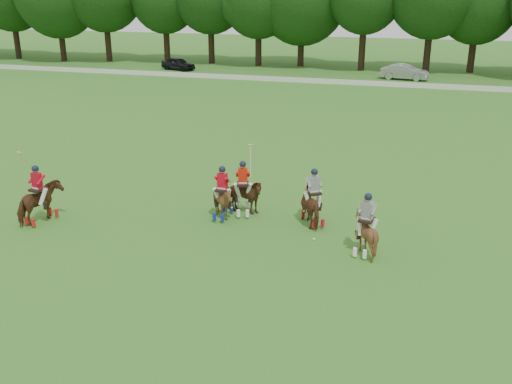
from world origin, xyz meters
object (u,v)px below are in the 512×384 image
(car_left, at_px, (178,64))
(polo_red_b, at_px, (243,196))
(polo_red_a, at_px, (40,202))
(polo_stripe_b, at_px, (366,233))
(polo_ball, at_px, (314,239))
(polo_red_c, at_px, (223,200))
(polo_stripe_a, at_px, (313,205))
(car_mid, at_px, (405,72))

(car_left, distance_m, polo_red_b, 41.84)
(polo_red_a, bearing_deg, polo_stripe_b, 3.79)
(polo_stripe_b, height_order, polo_ball, polo_stripe_b)
(polo_stripe_b, bearing_deg, polo_red_a, -176.21)
(polo_red_c, relative_size, polo_ball, 23.30)
(polo_red_a, distance_m, polo_ball, 10.35)
(polo_red_c, xyz_separation_m, polo_stripe_a, (3.43, 0.45, 0.04))
(polo_stripe_b, bearing_deg, polo_red_c, 164.56)
(car_mid, height_order, polo_red_c, polo_red_c)
(polo_stripe_b, bearing_deg, car_mid, 91.03)
(polo_red_c, relative_size, polo_stripe_a, 0.96)
(polo_ball, bearing_deg, car_left, 120.04)
(car_left, height_order, polo_red_a, polo_red_a)
(car_mid, distance_m, polo_stripe_a, 37.37)
(polo_red_b, bearing_deg, polo_red_a, -156.98)
(polo_red_c, bearing_deg, polo_red_b, 47.50)
(car_mid, bearing_deg, polo_red_c, 179.83)
(car_left, bearing_deg, polo_red_c, -136.01)
(polo_ball, bearing_deg, polo_red_c, 164.84)
(car_mid, relative_size, polo_red_a, 1.60)
(car_left, relative_size, polo_red_b, 1.44)
(car_left, xyz_separation_m, polo_red_c, (18.67, -37.79, 0.07))
(polo_red_a, bearing_deg, polo_stripe_a, 15.77)
(polo_red_a, distance_m, polo_red_b, 7.68)
(car_mid, xyz_separation_m, polo_red_b, (-4.29, -37.13, 0.02))
(polo_stripe_b, distance_m, polo_ball, 2.03)
(car_mid, distance_m, polo_ball, 38.84)
(polo_red_b, height_order, polo_ball, polo_red_b)
(car_left, relative_size, polo_stripe_b, 1.82)
(polo_stripe_b, bearing_deg, polo_stripe_a, 137.38)
(polo_red_a, distance_m, polo_red_c, 6.88)
(polo_red_a, relative_size, polo_red_c, 1.33)
(polo_stripe_a, bearing_deg, polo_ball, -76.94)
(polo_red_c, distance_m, polo_stripe_a, 3.46)
(car_mid, xyz_separation_m, polo_red_a, (-11.36, -40.14, 0.07))
(car_mid, height_order, polo_stripe_b, polo_stripe_b)
(polo_red_a, bearing_deg, car_mid, 74.20)
(polo_red_a, relative_size, polo_stripe_a, 1.28)
(polo_stripe_a, bearing_deg, polo_red_a, -164.23)
(car_mid, bearing_deg, polo_stripe_b, -171.76)
(car_left, bearing_deg, polo_ball, -132.27)
(polo_stripe_a, relative_size, polo_stripe_b, 1.02)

